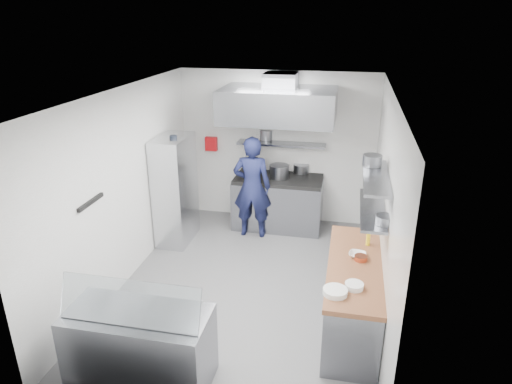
% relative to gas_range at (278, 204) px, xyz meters
% --- Properties ---
extents(floor, '(5.00, 5.00, 0.00)m').
position_rel_gas_range_xyz_m(floor, '(-0.10, -2.10, -0.45)').
color(floor, '#4A4A4C').
rests_on(floor, ground).
extents(ceiling, '(5.00, 5.00, 0.00)m').
position_rel_gas_range_xyz_m(ceiling, '(-0.10, -2.10, 2.35)').
color(ceiling, silver).
rests_on(ceiling, wall_back).
extents(wall_back, '(3.60, 2.80, 0.02)m').
position_rel_gas_range_xyz_m(wall_back, '(-0.10, 0.40, 0.95)').
color(wall_back, white).
rests_on(wall_back, floor).
extents(wall_front, '(3.60, 2.80, 0.02)m').
position_rel_gas_range_xyz_m(wall_front, '(-0.10, -4.60, 0.95)').
color(wall_front, white).
rests_on(wall_front, floor).
extents(wall_left, '(2.80, 5.00, 0.02)m').
position_rel_gas_range_xyz_m(wall_left, '(-1.90, -2.10, 0.95)').
color(wall_left, white).
rests_on(wall_left, floor).
extents(wall_right, '(2.80, 5.00, 0.02)m').
position_rel_gas_range_xyz_m(wall_right, '(1.70, -2.10, 0.95)').
color(wall_right, white).
rests_on(wall_right, floor).
extents(gas_range, '(1.60, 0.80, 0.90)m').
position_rel_gas_range_xyz_m(gas_range, '(0.00, 0.00, 0.00)').
color(gas_range, gray).
rests_on(gas_range, floor).
extents(cooktop, '(1.57, 0.78, 0.06)m').
position_rel_gas_range_xyz_m(cooktop, '(0.00, 0.00, 0.48)').
color(cooktop, black).
rests_on(cooktop, gas_range).
extents(stock_pot_left, '(0.29, 0.29, 0.20)m').
position_rel_gas_range_xyz_m(stock_pot_left, '(-0.50, 0.26, 0.61)').
color(stock_pot_left, slate).
rests_on(stock_pot_left, cooktop).
extents(stock_pot_mid, '(0.35, 0.35, 0.24)m').
position_rel_gas_range_xyz_m(stock_pot_mid, '(0.01, -0.01, 0.63)').
color(stock_pot_mid, slate).
rests_on(stock_pot_mid, cooktop).
extents(stock_pot_right, '(0.29, 0.29, 0.16)m').
position_rel_gas_range_xyz_m(stock_pot_right, '(0.36, 0.36, 0.59)').
color(stock_pot_right, slate).
rests_on(stock_pot_right, cooktop).
extents(over_range_shelf, '(1.60, 0.30, 0.04)m').
position_rel_gas_range_xyz_m(over_range_shelf, '(0.00, 0.24, 1.07)').
color(over_range_shelf, gray).
rests_on(over_range_shelf, wall_back).
extents(shelf_pot_a, '(0.25, 0.25, 0.18)m').
position_rel_gas_range_xyz_m(shelf_pot_a, '(-0.31, 0.44, 1.18)').
color(shelf_pot_a, slate).
rests_on(shelf_pot_a, over_range_shelf).
extents(extractor_hood, '(1.90, 1.15, 0.55)m').
position_rel_gas_range_xyz_m(extractor_hood, '(0.00, -0.18, 1.85)').
color(extractor_hood, gray).
rests_on(extractor_hood, wall_back).
extents(hood_duct, '(0.55, 0.55, 0.24)m').
position_rel_gas_range_xyz_m(hood_duct, '(0.00, 0.05, 2.23)').
color(hood_duct, slate).
rests_on(hood_duct, extractor_hood).
extents(red_firebox, '(0.22, 0.10, 0.26)m').
position_rel_gas_range_xyz_m(red_firebox, '(-1.35, 0.34, 0.97)').
color(red_firebox, red).
rests_on(red_firebox, wall_back).
extents(chef, '(0.68, 0.47, 1.82)m').
position_rel_gas_range_xyz_m(chef, '(-0.39, -0.45, 0.46)').
color(chef, '#151A40').
rests_on(chef, floor).
extents(wire_rack, '(0.50, 0.90, 1.85)m').
position_rel_gas_range_xyz_m(wire_rack, '(-1.63, -0.88, 0.48)').
color(wire_rack, silver).
rests_on(wire_rack, floor).
extents(rack_bin_a, '(0.15, 0.19, 0.17)m').
position_rel_gas_range_xyz_m(rack_bin_a, '(-1.63, -1.15, 0.35)').
color(rack_bin_a, white).
rests_on(rack_bin_a, wire_rack).
extents(rack_bin_b, '(0.15, 0.19, 0.17)m').
position_rel_gas_range_xyz_m(rack_bin_b, '(-1.63, -0.70, 0.85)').
color(rack_bin_b, yellow).
rests_on(rack_bin_b, wire_rack).
extents(rack_jar, '(0.12, 0.12, 0.18)m').
position_rel_gas_range_xyz_m(rack_jar, '(-1.58, -0.94, 1.35)').
color(rack_jar, black).
rests_on(rack_jar, wire_rack).
extents(knife_strip, '(0.04, 0.55, 0.05)m').
position_rel_gas_range_xyz_m(knife_strip, '(-1.88, -3.00, 1.10)').
color(knife_strip, black).
rests_on(knife_strip, wall_left).
extents(prep_counter_base, '(0.62, 2.00, 0.84)m').
position_rel_gas_range_xyz_m(prep_counter_base, '(1.38, -2.70, -0.03)').
color(prep_counter_base, gray).
rests_on(prep_counter_base, floor).
extents(prep_counter_top, '(0.65, 2.04, 0.06)m').
position_rel_gas_range_xyz_m(prep_counter_top, '(1.38, -2.70, 0.42)').
color(prep_counter_top, brown).
rests_on(prep_counter_top, prep_counter_base).
extents(plate_stack_a, '(0.27, 0.27, 0.06)m').
position_rel_gas_range_xyz_m(plate_stack_a, '(1.17, -3.40, 0.48)').
color(plate_stack_a, white).
rests_on(plate_stack_a, prep_counter_top).
extents(plate_stack_b, '(0.21, 0.21, 0.06)m').
position_rel_gas_range_xyz_m(plate_stack_b, '(1.37, -3.24, 0.48)').
color(plate_stack_b, white).
rests_on(plate_stack_b, prep_counter_top).
extents(copper_pan, '(0.16, 0.16, 0.06)m').
position_rel_gas_range_xyz_m(copper_pan, '(1.44, -2.60, 0.48)').
color(copper_pan, '#C35A37').
rests_on(copper_pan, prep_counter_top).
extents(squeeze_bottle, '(0.05, 0.05, 0.18)m').
position_rel_gas_range_xyz_m(squeeze_bottle, '(1.54, -2.18, 0.54)').
color(squeeze_bottle, yellow).
rests_on(squeeze_bottle, prep_counter_top).
extents(mixing_bowl, '(0.24, 0.24, 0.05)m').
position_rel_gas_range_xyz_m(mixing_bowl, '(1.40, -2.53, 0.48)').
color(mixing_bowl, white).
rests_on(mixing_bowl, prep_counter_top).
extents(wall_shelf_lower, '(0.30, 1.30, 0.04)m').
position_rel_gas_range_xyz_m(wall_shelf_lower, '(1.54, -2.40, 1.05)').
color(wall_shelf_lower, gray).
rests_on(wall_shelf_lower, wall_right).
extents(wall_shelf_upper, '(0.30, 1.30, 0.04)m').
position_rel_gas_range_xyz_m(wall_shelf_upper, '(1.54, -2.40, 1.47)').
color(wall_shelf_upper, gray).
rests_on(wall_shelf_upper, wall_right).
extents(shelf_pot_c, '(0.21, 0.21, 0.10)m').
position_rel_gas_range_xyz_m(shelf_pot_c, '(1.66, -2.83, 1.12)').
color(shelf_pot_c, slate).
rests_on(shelf_pot_c, wall_shelf_lower).
extents(shelf_pot_d, '(0.24, 0.24, 0.14)m').
position_rel_gas_range_xyz_m(shelf_pot_d, '(1.50, -2.03, 1.56)').
color(shelf_pot_d, slate).
rests_on(shelf_pot_d, wall_shelf_upper).
extents(display_case, '(1.50, 0.70, 0.85)m').
position_rel_gas_range_xyz_m(display_case, '(-0.81, -4.10, -0.03)').
color(display_case, gray).
rests_on(display_case, floor).
extents(display_glass, '(1.47, 0.19, 0.42)m').
position_rel_gas_range_xyz_m(display_glass, '(-0.81, -4.22, 0.62)').
color(display_glass, silver).
rests_on(display_glass, display_case).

